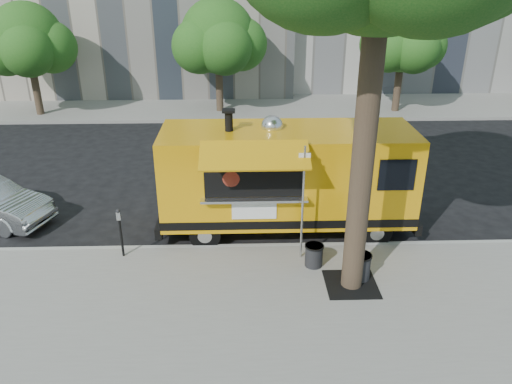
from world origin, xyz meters
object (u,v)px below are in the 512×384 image
at_px(trash_bin_right, 314,255).
at_px(food_truck, 286,177).
at_px(sign_post, 303,197).
at_px(far_tree_b, 218,36).
at_px(trash_bin_left, 360,266).
at_px(far_tree_c, 403,39).
at_px(parking_meter, 120,227).
at_px(far_tree_a, 27,39).

bearing_deg(trash_bin_right, food_truck, 104.33).
relative_size(sign_post, trash_bin_right, 5.24).
relative_size(far_tree_b, trash_bin_left, 8.51).
xyz_separation_m(far_tree_c, food_truck, (-6.71, -12.23, -2.06)).
bearing_deg(parking_meter, far_tree_b, 81.90).
bearing_deg(sign_post, trash_bin_right, -55.29).
relative_size(far_tree_a, far_tree_b, 0.97).
height_order(far_tree_b, food_truck, far_tree_b).
distance_m(far_tree_a, food_truck, 16.70).
relative_size(sign_post, parking_meter, 2.25).
bearing_deg(far_tree_a, sign_post, -50.17).
height_order(food_truck, trash_bin_right, food_truck).
bearing_deg(far_tree_b, far_tree_a, -177.46).
xyz_separation_m(food_truck, trash_bin_left, (1.55, -2.71, -1.17)).
xyz_separation_m(parking_meter, trash_bin_left, (5.84, -1.19, -0.49)).
xyz_separation_m(far_tree_a, parking_meter, (7.00, -13.65, -2.79)).
distance_m(parking_meter, food_truck, 4.60).
distance_m(trash_bin_left, trash_bin_right, 1.17).
height_order(far_tree_a, trash_bin_right, far_tree_a).
bearing_deg(food_truck, sign_post, -81.34).
bearing_deg(far_tree_c, far_tree_b, 178.09).
relative_size(parking_meter, trash_bin_right, 2.33).
relative_size(far_tree_c, parking_meter, 3.90).
bearing_deg(trash_bin_left, trash_bin_right, 149.69).
height_order(far_tree_a, sign_post, far_tree_a).
distance_m(far_tree_a, trash_bin_left, 19.89).
relative_size(far_tree_a, sign_post, 1.79).
distance_m(far_tree_c, food_truck, 14.10).
relative_size(parking_meter, food_truck, 0.19).
xyz_separation_m(far_tree_a, far_tree_c, (18.00, 0.10, -0.06)).
bearing_deg(far_tree_b, trash_bin_left, -75.87).
distance_m(far_tree_c, trash_bin_right, 15.96).
xyz_separation_m(sign_post, food_truck, (-0.26, 1.72, -0.19)).
xyz_separation_m(parking_meter, food_truck, (4.29, 1.52, 0.68)).
relative_size(far_tree_a, parking_meter, 4.01).
xyz_separation_m(far_tree_b, food_truck, (2.29, -12.53, -2.17)).
xyz_separation_m(far_tree_a, sign_post, (11.55, -13.85, -1.93)).
bearing_deg(parking_meter, far_tree_a, 117.15).
bearing_deg(food_truck, trash_bin_left, -60.30).
bearing_deg(far_tree_b, food_truck, -79.66).
bearing_deg(trash_bin_left, far_tree_b, 104.13).
bearing_deg(far_tree_b, sign_post, -79.85).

